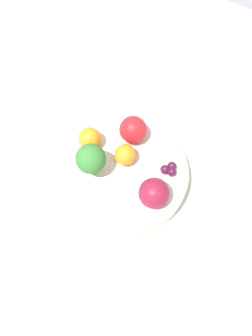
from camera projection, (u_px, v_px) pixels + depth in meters
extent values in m
plane|color=gray|center=(126.00, 183.00, 0.69)|extent=(6.00, 6.00, 0.00)
cube|color=beige|center=(126.00, 181.00, 0.68)|extent=(1.20, 1.20, 0.02)
cylinder|color=silver|center=(126.00, 175.00, 0.65)|extent=(0.24, 0.24, 0.04)
cylinder|color=#99C17A|center=(92.00, 167.00, 0.62)|extent=(0.02, 0.02, 0.03)
sphere|color=#387A33|center=(91.00, 159.00, 0.59)|extent=(0.06, 0.06, 0.06)
sphere|color=red|center=(133.00, 130.00, 0.64)|extent=(0.05, 0.05, 0.05)
sphere|color=maroon|center=(154.00, 193.00, 0.58)|extent=(0.06, 0.06, 0.06)
sphere|color=orange|center=(90.00, 138.00, 0.64)|extent=(0.04, 0.04, 0.04)
sphere|color=orange|center=(125.00, 155.00, 0.62)|extent=(0.04, 0.04, 0.04)
sphere|color=#47142D|center=(172.00, 166.00, 0.63)|extent=(0.02, 0.02, 0.02)
sphere|color=#47142D|center=(165.00, 169.00, 0.62)|extent=(0.02, 0.02, 0.02)
sphere|color=#47142D|center=(172.00, 172.00, 0.62)|extent=(0.02, 0.02, 0.02)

